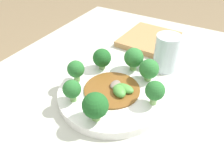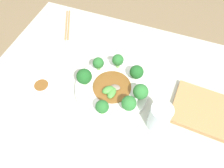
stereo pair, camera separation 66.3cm
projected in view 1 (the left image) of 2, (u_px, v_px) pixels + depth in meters
name	position (u px, v px, depth m)	size (l,w,h in m)	color
table	(117.00, 163.00, 0.82)	(1.08, 0.82, 0.71)	#B7BCAD
plate	(112.00, 93.00, 0.58)	(0.28, 0.28, 0.02)	white
broccoli_north	(155.00, 91.00, 0.51)	(0.05, 0.05, 0.06)	#89B76B
broccoli_northwest	(149.00, 69.00, 0.58)	(0.05, 0.05, 0.06)	#70A356
broccoli_southwest	(102.00, 58.00, 0.63)	(0.05, 0.05, 0.06)	#89B76B
broccoli_south	(76.00, 70.00, 0.58)	(0.05, 0.05, 0.06)	#7AAD5B
broccoli_southeast	(72.00, 89.00, 0.52)	(0.04, 0.04, 0.06)	#70A356
broccoli_east	(95.00, 106.00, 0.47)	(0.06, 0.06, 0.07)	#7AAD5B
broccoli_west	(133.00, 58.00, 0.62)	(0.06, 0.06, 0.07)	#70A356
stirfry_center	(116.00, 89.00, 0.56)	(0.15, 0.15, 0.02)	brown
drinking_glass	(166.00, 53.00, 0.66)	(0.07, 0.07, 0.11)	silver
cutting_board	(149.00, 39.00, 0.82)	(0.22, 0.19, 0.02)	#AD7F4C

